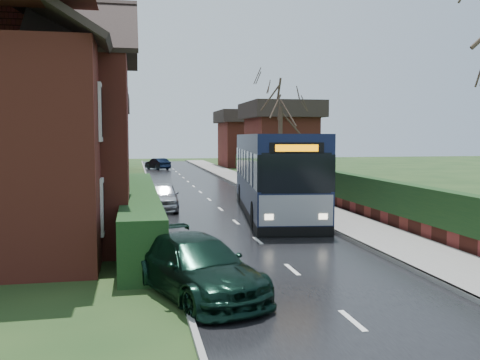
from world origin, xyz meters
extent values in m
plane|color=#354C20|center=(0.00, 0.00, 0.00)|extent=(140.00, 140.00, 0.00)
cube|color=black|center=(0.00, 10.00, 0.01)|extent=(6.00, 100.00, 0.02)
cube|color=slate|center=(4.25, 10.00, 0.07)|extent=(2.50, 100.00, 0.14)
cube|color=gray|center=(3.05, 10.00, 0.07)|extent=(0.12, 100.00, 0.14)
cube|color=gray|center=(-3.05, 10.00, 0.05)|extent=(0.12, 100.00, 0.10)
cube|color=black|center=(-3.90, 5.00, 0.80)|extent=(1.20, 16.00, 1.60)
cube|color=maroon|center=(5.80, 10.00, 0.30)|extent=(0.30, 50.00, 0.60)
cube|color=black|center=(5.80, 10.00, 1.20)|extent=(0.60, 50.00, 1.20)
cube|color=maroon|center=(-5.50, 2.00, 3.00)|extent=(2.50, 4.00, 6.00)
cube|color=brown|center=(-8.00, 9.00, 9.20)|extent=(0.90, 1.40, 2.20)
cube|color=silver|center=(-4.95, 0.00, 1.60)|extent=(0.08, 1.20, 1.60)
cube|color=black|center=(-4.92, 0.00, 1.60)|extent=(0.03, 0.95, 1.35)
cube|color=silver|center=(-4.95, 0.00, 4.20)|extent=(0.08, 1.20, 1.60)
cube|color=black|center=(-4.92, 0.00, 4.20)|extent=(0.03, 0.95, 1.35)
cube|color=silver|center=(-4.95, 4.00, 1.60)|extent=(0.08, 1.20, 1.60)
cube|color=black|center=(-4.92, 4.00, 1.60)|extent=(0.03, 0.95, 1.35)
cube|color=silver|center=(-4.95, 4.00, 4.20)|extent=(0.08, 1.20, 1.60)
cube|color=black|center=(-4.92, 4.00, 4.20)|extent=(0.03, 0.95, 1.35)
cube|color=silver|center=(-4.95, 8.00, 1.60)|extent=(0.08, 1.20, 1.60)
cube|color=black|center=(-4.92, 8.00, 1.60)|extent=(0.03, 0.95, 1.35)
cube|color=silver|center=(-4.95, 8.00, 4.20)|extent=(0.08, 1.20, 1.60)
cube|color=black|center=(-4.92, 8.00, 4.20)|extent=(0.03, 0.95, 1.35)
cube|color=silver|center=(-4.95, 10.50, 1.60)|extent=(0.08, 1.20, 1.60)
cube|color=black|center=(-4.92, 10.50, 1.60)|extent=(0.03, 0.95, 1.35)
cube|color=silver|center=(-4.95, 10.50, 4.20)|extent=(0.08, 1.20, 1.60)
cube|color=black|center=(-4.92, 10.50, 4.20)|extent=(0.03, 0.95, 1.35)
cube|color=#0E1532|center=(2.20, 8.18, 1.00)|extent=(4.24, 12.18, 1.24)
cube|color=black|center=(2.20, 8.18, 2.27)|extent=(4.26, 12.18, 1.30)
cube|color=#0E1532|center=(2.20, 8.18, 3.27)|extent=(4.24, 12.18, 0.72)
cube|color=black|center=(2.20, 8.18, 0.19)|extent=(4.24, 12.18, 0.38)
cube|color=gray|center=(1.43, 2.32, 0.98)|extent=(2.60, 0.46, 1.08)
cube|color=black|center=(1.43, 2.29, 2.28)|extent=(2.43, 0.40, 1.41)
cube|color=black|center=(1.43, 2.29, 3.14)|extent=(1.89, 0.33, 0.38)
cube|color=#FF8C00|center=(1.42, 2.25, 3.14)|extent=(1.48, 0.23, 0.24)
cube|color=black|center=(1.43, 2.31, 0.24)|extent=(2.65, 0.48, 0.33)
cube|color=#FFF2CC|center=(0.48, 2.38, 0.76)|extent=(0.31, 0.09, 0.20)
cube|color=#FFF2CC|center=(2.36, 2.14, 0.76)|extent=(0.31, 0.09, 0.20)
cylinder|color=black|center=(0.49, 4.56, 0.52)|extent=(0.44, 1.07, 1.04)
cylinder|color=black|center=(2.92, 4.24, 0.52)|extent=(0.44, 1.07, 1.04)
cylinder|color=black|center=(1.48, 12.13, 0.52)|extent=(0.44, 1.07, 1.04)
cylinder|color=black|center=(3.91, 11.81, 0.52)|extent=(0.44, 1.07, 1.04)
imported|color=silver|center=(-2.80, 10.34, 0.67)|extent=(1.77, 4.00, 1.34)
imported|color=black|center=(-2.75, -3.70, 0.65)|extent=(3.24, 4.85, 1.30)
imported|color=black|center=(-1.66, 41.73, 0.61)|extent=(2.69, 3.88, 1.21)
cylinder|color=slate|center=(3.20, 5.38, 1.47)|extent=(0.08, 0.08, 2.93)
cube|color=silver|center=(3.20, 5.38, 2.72)|extent=(0.15, 0.44, 0.33)
cube|color=silver|center=(3.20, 5.38, 2.30)|extent=(0.13, 0.40, 0.29)
cylinder|color=#35271F|center=(6.00, 20.89, 2.81)|extent=(0.30, 0.30, 5.62)
camera|label=1|loc=(-4.06, -15.38, 3.55)|focal=40.00mm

